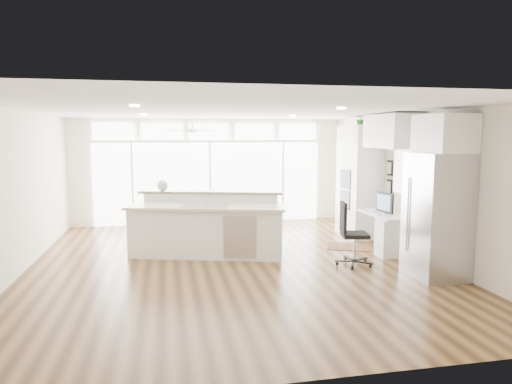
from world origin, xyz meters
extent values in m
cube|color=#442B15|center=(0.00, 0.00, -0.01)|extent=(7.00, 8.00, 0.02)
cube|color=white|center=(0.00, 0.00, 2.70)|extent=(7.00, 8.00, 0.02)
cube|color=#EEE4CE|center=(0.00, 4.00, 1.35)|extent=(7.00, 0.04, 2.70)
cube|color=#EEE4CE|center=(0.00, -4.00, 1.35)|extent=(7.00, 0.04, 2.70)
cube|color=#EEE4CE|center=(-3.50, 0.00, 1.35)|extent=(0.04, 8.00, 2.70)
cube|color=#EEE4CE|center=(3.50, 0.00, 1.35)|extent=(0.04, 8.00, 2.70)
cube|color=white|center=(0.00, 3.94, 1.05)|extent=(5.80, 0.06, 2.08)
cube|color=white|center=(0.00, 3.94, 2.38)|extent=(5.90, 0.06, 0.40)
cube|color=white|center=(3.46, 0.30, 1.55)|extent=(0.04, 0.85, 0.85)
cube|color=white|center=(-0.50, 2.80, 2.48)|extent=(1.16, 1.16, 0.32)
cube|color=white|center=(0.00, 0.20, 2.68)|extent=(3.40, 3.00, 0.02)
cube|color=white|center=(3.17, 1.80, 1.25)|extent=(0.64, 1.20, 2.50)
cube|color=white|center=(3.13, 0.30, 0.38)|extent=(0.72, 1.30, 0.76)
cube|color=white|center=(3.17, 0.30, 2.35)|extent=(0.64, 1.30, 0.64)
cube|color=#B3B3B8|center=(3.11, -1.35, 1.00)|extent=(0.76, 0.90, 2.00)
cube|color=white|center=(3.17, -1.35, 2.30)|extent=(0.64, 0.90, 0.60)
cube|color=black|center=(3.46, 0.92, 1.40)|extent=(0.06, 0.22, 0.80)
cube|color=white|center=(-0.38, 0.67, 0.59)|extent=(3.17, 1.89, 1.18)
cube|color=#3E2113|center=(2.55, 0.75, 0.01)|extent=(1.09, 0.95, 0.01)
cube|color=black|center=(2.10, -0.49, 0.55)|extent=(0.67, 0.63, 1.11)
sphere|color=silver|center=(-1.19, 1.31, 1.29)|extent=(0.26, 0.26, 0.22)
cube|color=black|center=(3.05, 0.30, 0.98)|extent=(0.15, 0.53, 0.43)
cube|color=silver|center=(2.88, 0.30, 0.77)|extent=(0.12, 0.32, 0.02)
imported|color=#2B6129|center=(3.17, 1.80, 2.61)|extent=(0.30, 0.32, 0.23)
camera|label=1|loc=(-1.13, -7.82, 2.27)|focal=32.00mm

